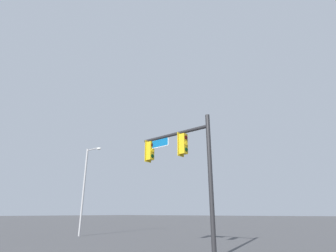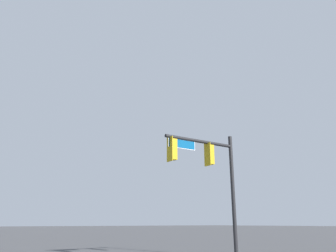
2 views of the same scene
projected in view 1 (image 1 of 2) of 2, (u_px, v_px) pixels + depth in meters
name	position (u px, v px, depth m)	size (l,w,h in m)	color
signal_pole_near	(182.00, 156.00, 13.92)	(4.67, 0.72, 6.71)	black
street_lamp	(86.00, 183.00, 24.08)	(2.19, 0.33, 7.79)	gray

